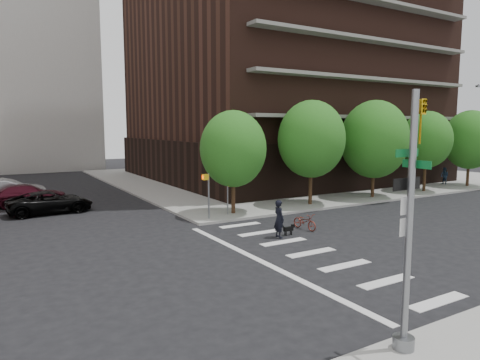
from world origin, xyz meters
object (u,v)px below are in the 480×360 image
traffic_signal (409,243)px  scooter (305,221)px  pedestrian_far (445,176)px  parked_car_silver (6,191)px  dog_walker (279,219)px  parked_car_black (50,202)px  parked_car_maroon (28,195)px

traffic_signal → scooter: size_ratio=3.67×
traffic_signal → pedestrian_far: bearing=32.6°
parked_car_silver → dog_walker: bearing=-144.1°
scooter → pedestrian_far: 22.91m
parked_car_silver → scooter: (13.15, -16.90, -0.43)m
parked_car_black → dog_walker: size_ratio=2.69×
scooter → dog_walker: dog_walker is taller
dog_walker → scooter: bearing=-69.4°
dog_walker → pedestrian_far: dog_walker is taller
scooter → traffic_signal: bearing=-122.7°
parked_car_maroon → parked_car_silver: size_ratio=0.96×
dog_walker → pedestrian_far: 25.14m
parked_car_black → traffic_signal: bearing=-171.0°
traffic_signal → scooter: (5.91, 10.95, -2.27)m
parked_car_silver → pedestrian_far: size_ratio=3.42×
parked_car_silver → pedestrian_far: parked_car_silver is taller
parked_car_maroon → pedestrian_far: (33.77, -8.29, 0.19)m
parked_car_silver → scooter: bearing=-138.3°
parked_car_black → pedestrian_far: size_ratio=3.26×
parked_car_black → pedestrian_far: pedestrian_far is taller
traffic_signal → parked_car_maroon: 26.80m
parked_car_black → parked_car_maroon: 3.83m
traffic_signal → pedestrian_far: traffic_signal is taller
parked_car_maroon → scooter: parked_car_maroon is taller
pedestrian_far → parked_car_black: bearing=-89.7°
parked_car_maroon → dog_walker: size_ratio=2.71×
parked_car_maroon → dog_walker: dog_walker is taller
traffic_signal → dog_walker: size_ratio=3.24×
traffic_signal → parked_car_maroon: traffic_signal is taller
parked_car_silver → pedestrian_far: 36.44m
parked_car_maroon → pedestrian_far: size_ratio=3.27×
parked_car_black → parked_car_silver: parked_car_silver is taller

